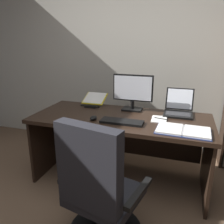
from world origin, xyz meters
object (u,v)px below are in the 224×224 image
Objects in this scene: office_chair at (99,196)px; notepad at (159,119)px; computer_mouse at (93,118)px; desk at (123,131)px; monitor at (133,93)px; laptop at (179,109)px; keyboard at (122,122)px; open_binder at (183,130)px; pen at (161,119)px; reading_stand_with_book at (94,100)px.

notepad is (0.31, 0.91, 0.33)m from office_chair.
desk is at bearing 47.17° from computer_mouse.
desk is 0.41m from computer_mouse.
laptop is at bearing 1.45° from monitor.
keyboard is 0.87× the size of open_binder.
pen reaches higher than notepad.
reading_stand_with_book reaches higher than pen.
reading_stand_with_book is (-0.44, 0.27, 0.26)m from desk.
office_chair reaches higher than pen.
notepad is (-0.24, 0.25, -0.01)m from open_binder.
monitor is 0.54m from laptop.
keyboard reaches higher than desk.
computer_mouse is 0.67m from notepad.
keyboard is (0.00, -0.45, -0.19)m from monitor.
monitor is at bearing 56.52° from computer_mouse.
notepad is (-0.18, -0.26, -0.05)m from laptop.
keyboard is 4.04× the size of computer_mouse.
monitor is at bearing -7.96° from reading_stand_with_book.
pen is (-0.22, 0.25, 0.00)m from open_binder.
laptop is 1.02m from reading_stand_with_book.
computer_mouse is 0.56m from reading_stand_with_book.
notepad is at bearing -7.64° from desk.
notepad is 0.02m from pen.
notepad is at bearing 180.00° from pen.
keyboard is 0.30m from computer_mouse.
laptop is 3.35× the size of computer_mouse.
monitor is 0.46m from notepad.
desk is 0.74m from open_binder.
laptop is at bearing -3.22° from reading_stand_with_book.
computer_mouse is (-0.81, -0.47, -0.03)m from laptop.
pen is at bearing 133.17° from open_binder.
reading_stand_with_book is at bearing 125.73° from office_chair.
monitor reaches higher than pen.
keyboard is (-0.51, -0.47, -0.04)m from laptop.
keyboard is at bearing 104.57° from office_chair.
reading_stand_with_book is 1.22m from open_binder.
office_chair is at bearing -84.97° from desk.
computer_mouse is at bearing -162.18° from notepad.
open_binder is 2.30× the size of notepad.
reading_stand_with_book reaches higher than desk.
office_chair is at bearing -108.91° from notepad.
office_chair is 1.39m from reading_stand_with_book.
open_binder is (0.88, -0.05, -0.01)m from computer_mouse.
reading_stand_with_book is at bearing 159.21° from notepad.
pen is at bearing -34.82° from monitor.
reading_stand_with_book is at bearing 111.11° from computer_mouse.
office_chair reaches higher than laptop.
laptop reaches higher than desk.
laptop reaches higher than keyboard.
open_binder is (0.55, 0.66, 0.33)m from office_chair.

